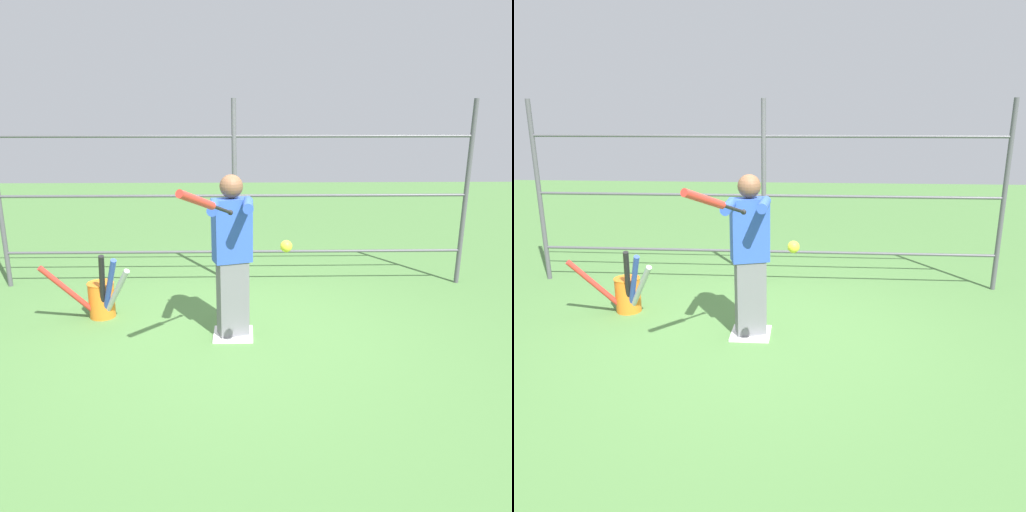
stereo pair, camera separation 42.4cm
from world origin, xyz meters
The scene contains 7 objects.
ground_plane centered at (0.00, 0.00, 0.00)m, with size 24.00×24.00×0.00m, color #4C7A3D.
home_plate centered at (0.00, 0.00, 0.01)m, with size 0.40×0.40×0.02m.
fence_backstop centered at (0.00, -1.60, 1.18)m, with size 5.99×0.06×2.37m.
batter centered at (0.00, 0.02, 0.88)m, with size 0.41×0.64×1.64m.
baseball_bat_swinging centered at (0.21, 0.87, 1.52)m, with size 0.40×0.76×0.33m.
softball_in_flight centered at (-0.45, 0.91, 1.18)m, with size 0.10×0.10×0.10m.
bat_bucket centered at (1.46, -0.48, 0.25)m, with size 0.96×0.55×0.78m.
Camera 2 is at (-0.54, 4.68, 2.17)m, focal length 35.00 mm.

